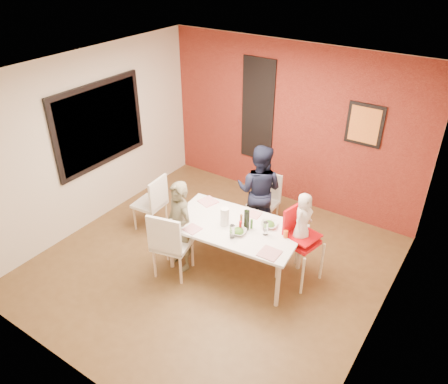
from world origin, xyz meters
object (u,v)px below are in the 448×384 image
Objects in this scene: toddler at (303,218)px; wine_bottle at (247,220)px; chair_left at (153,201)px; child_near at (179,227)px; chair_far at (266,197)px; paper_towel_roll at (225,217)px; child_far at (259,191)px; chair_near at (169,242)px; dining_table at (236,229)px; high_chair at (299,238)px.

wine_bottle is (-0.65, -0.29, -0.12)m from toddler.
child_near is (0.90, -0.46, 0.15)m from chair_left.
chair_far is 3.45× the size of paper_towel_roll.
child_far is at bearing 110.24° from wine_bottle.
child_far is (1.38, 0.85, 0.22)m from chair_left.
toddler is (1.00, -0.88, 0.49)m from chair_far.
child_far is 5.19× the size of wine_bottle.
dining_table is at bearing -149.59° from chair_near.
high_chair is at bearing 25.81° from wine_bottle.
chair_far is 1.29× the size of toddler.
chair_near is 1.17m from chair_left.
child_near is (-0.02, 0.25, 0.10)m from chair_near.
toddler is at bearing 23.99° from wine_bottle.
paper_towel_roll reaches higher than chair_left.
chair_far is 1.76m from chair_left.
chair_left reaches higher than dining_table.
child_near reaches higher than chair_left.
chair_left is at bearing 177.45° from wine_bottle.
child_near is 4.67× the size of wine_bottle.
chair_left is 1.76m from wine_bottle.
high_chair is at bearing 73.31° from toddler.
paper_towel_roll is at bearing 78.86° from chair_left.
chair_near is 0.94× the size of high_chair.
wine_bottle is at bearing 128.26° from high_chair.
toddler is (0.99, -0.64, 0.24)m from child_far.
dining_table is 0.90m from chair_near.
wine_bottle is (1.72, -0.08, 0.35)m from chair_left.
child_far is at bearing -91.31° from chair_far.
paper_towel_roll is (0.05, -1.01, 0.11)m from child_far.
dining_table is at bearing 124.24° from high_chair.
child_far reaches higher than high_chair.
high_chair is at bearing 134.40° from child_far.
child_near is (-0.47, -1.56, 0.17)m from chair_far.
paper_towel_roll is at bearing -165.22° from wine_bottle.
paper_towel_roll is at bearing -153.70° from dining_table.
wine_bottle reaches higher than dining_table.
high_chair reaches higher than paper_towel_roll.
child_far reaches higher than toddler.
dining_table is 7.10× the size of paper_towel_roll.
paper_towel_roll is (-0.13, -0.07, 0.19)m from dining_table.
dining_table is 0.24m from paper_towel_roll.
chair_near is at bearing -105.96° from chair_far.
chair_far is at bearing 123.52° from chair_left.
child_near is at bearing 118.38° from toddler.
chair_far is at bearing 92.52° from paper_towel_roll.
wine_bottle is (0.34, -0.93, 0.13)m from child_far.
child_near is at bearing -154.70° from wine_bottle.
chair_left is 1.47m from paper_towel_roll.
high_chair is 1.60m from child_near.
high_chair reaches higher than dining_table.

